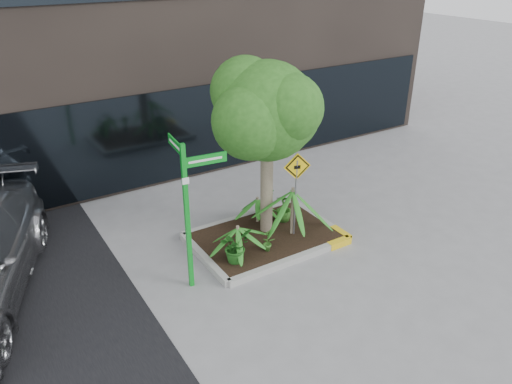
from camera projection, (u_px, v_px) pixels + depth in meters
ground at (265, 249)px, 11.31m from camera, size 80.00×80.00×0.00m
planter at (267, 237)px, 11.59m from camera, size 3.35×2.36×0.15m
tree at (267, 111)px, 10.55m from camera, size 2.77×2.46×4.15m
palm_front at (293, 191)px, 11.17m from camera, size 1.32×1.32×1.47m
palm_left at (238, 228)px, 10.54m from camera, size 0.80×0.80×0.89m
palm_back at (257, 199)px, 11.89m from camera, size 0.73×0.73×0.81m
shrub_a at (235, 246)px, 10.46m from camera, size 0.87×0.87×0.72m
shrub_b at (284, 208)px, 12.05m from camera, size 0.54×0.54×0.68m
shrub_c at (268, 239)px, 10.86m from camera, size 0.38×0.38×0.58m
shrub_d at (265, 201)px, 12.25m from camera, size 0.63×0.63×0.81m
street_sign_post at (188, 200)px, 9.34m from camera, size 0.90×0.94×3.04m
cattle_sign at (296, 181)px, 11.00m from camera, size 0.60×0.20×2.03m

